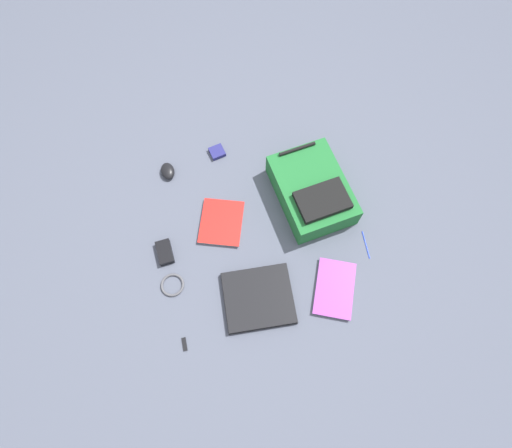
{
  "coord_description": "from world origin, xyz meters",
  "views": [
    {
      "loc": [
        -0.15,
        -0.69,
        1.87
      ],
      "look_at": [
        -0.05,
        0.03,
        0.02
      ],
      "focal_mm": 29.14,
      "sensor_mm": 36.0,
      "label": 1
    }
  ],
  "objects_px": {
    "backpack": "(312,191)",
    "book_manual": "(222,222)",
    "laptop": "(258,298)",
    "computer_mouse": "(168,171)",
    "earbud_pouch": "(217,152)",
    "usb_stick": "(184,344)",
    "cable_coil": "(172,285)",
    "book_comic": "(335,289)",
    "power_brick": "(165,252)",
    "pen_black": "(366,245)"
  },
  "relations": [
    {
      "from": "book_comic",
      "to": "earbud_pouch",
      "type": "relative_size",
      "value": 4.26
    },
    {
      "from": "computer_mouse",
      "to": "book_manual",
      "type": "bearing_deg",
      "value": -63.33
    },
    {
      "from": "cable_coil",
      "to": "earbud_pouch",
      "type": "height_order",
      "value": "earbud_pouch"
    },
    {
      "from": "backpack",
      "to": "computer_mouse",
      "type": "height_order",
      "value": "backpack"
    },
    {
      "from": "computer_mouse",
      "to": "power_brick",
      "type": "relative_size",
      "value": 0.84
    },
    {
      "from": "computer_mouse",
      "to": "pen_black",
      "type": "bearing_deg",
      "value": -40.5
    },
    {
      "from": "computer_mouse",
      "to": "earbud_pouch",
      "type": "relative_size",
      "value": 1.35
    },
    {
      "from": "laptop",
      "to": "usb_stick",
      "type": "distance_m",
      "value": 0.38
    },
    {
      "from": "laptop",
      "to": "power_brick",
      "type": "bearing_deg",
      "value": 146.42
    },
    {
      "from": "book_comic",
      "to": "earbud_pouch",
      "type": "distance_m",
      "value": 0.91
    },
    {
      "from": "laptop",
      "to": "pen_black",
      "type": "distance_m",
      "value": 0.57
    },
    {
      "from": "backpack",
      "to": "pen_black",
      "type": "xyz_separation_m",
      "value": [
        0.22,
        -0.28,
        -0.07
      ]
    },
    {
      "from": "computer_mouse",
      "to": "cable_coil",
      "type": "distance_m",
      "value": 0.59
    },
    {
      "from": "backpack",
      "to": "cable_coil",
      "type": "distance_m",
      "value": 0.79
    },
    {
      "from": "book_manual",
      "to": "computer_mouse",
      "type": "bearing_deg",
      "value": 127.88
    },
    {
      "from": "book_comic",
      "to": "earbud_pouch",
      "type": "height_order",
      "value": "earbud_pouch"
    },
    {
      "from": "laptop",
      "to": "book_comic",
      "type": "distance_m",
      "value": 0.35
    },
    {
      "from": "book_comic",
      "to": "power_brick",
      "type": "distance_m",
      "value": 0.8
    },
    {
      "from": "cable_coil",
      "to": "power_brick",
      "type": "distance_m",
      "value": 0.16
    },
    {
      "from": "power_brick",
      "to": "usb_stick",
      "type": "distance_m",
      "value": 0.43
    },
    {
      "from": "book_manual",
      "to": "earbud_pouch",
      "type": "bearing_deg",
      "value": 87.55
    },
    {
      "from": "cable_coil",
      "to": "earbud_pouch",
      "type": "distance_m",
      "value": 0.72
    },
    {
      "from": "laptop",
      "to": "cable_coil",
      "type": "relative_size",
      "value": 2.91
    },
    {
      "from": "book_manual",
      "to": "usb_stick",
      "type": "distance_m",
      "value": 0.59
    },
    {
      "from": "pen_black",
      "to": "laptop",
      "type": "bearing_deg",
      "value": -160.91
    },
    {
      "from": "laptop",
      "to": "book_manual",
      "type": "height_order",
      "value": "laptop"
    },
    {
      "from": "book_manual",
      "to": "power_brick",
      "type": "distance_m",
      "value": 0.3
    },
    {
      "from": "backpack",
      "to": "usb_stick",
      "type": "distance_m",
      "value": 0.92
    },
    {
      "from": "book_manual",
      "to": "pen_black",
      "type": "distance_m",
      "value": 0.7
    },
    {
      "from": "backpack",
      "to": "book_comic",
      "type": "relative_size",
      "value": 1.62
    },
    {
      "from": "backpack",
      "to": "earbud_pouch",
      "type": "distance_m",
      "value": 0.54
    },
    {
      "from": "backpack",
      "to": "laptop",
      "type": "xyz_separation_m",
      "value": [
        -0.32,
        -0.47,
        -0.06
      ]
    },
    {
      "from": "book_manual",
      "to": "book_comic",
      "type": "distance_m",
      "value": 0.62
    },
    {
      "from": "backpack",
      "to": "book_manual",
      "type": "distance_m",
      "value": 0.46
    },
    {
      "from": "backpack",
      "to": "computer_mouse",
      "type": "distance_m",
      "value": 0.73
    },
    {
      "from": "usb_stick",
      "to": "book_manual",
      "type": "bearing_deg",
      "value": 68.25
    },
    {
      "from": "backpack",
      "to": "book_manual",
      "type": "relative_size",
      "value": 1.8
    },
    {
      "from": "cable_coil",
      "to": "power_brick",
      "type": "relative_size",
      "value": 0.94
    },
    {
      "from": "power_brick",
      "to": "earbud_pouch",
      "type": "xyz_separation_m",
      "value": [
        0.29,
        0.51,
        -0.01
      ]
    },
    {
      "from": "book_manual",
      "to": "earbud_pouch",
      "type": "height_order",
      "value": "earbud_pouch"
    },
    {
      "from": "pen_black",
      "to": "earbud_pouch",
      "type": "relative_size",
      "value": 1.94
    },
    {
      "from": "earbud_pouch",
      "to": "power_brick",
      "type": "bearing_deg",
      "value": -119.96
    },
    {
      "from": "book_manual",
      "to": "pen_black",
      "type": "bearing_deg",
      "value": -16.68
    },
    {
      "from": "book_manual",
      "to": "cable_coil",
      "type": "bearing_deg",
      "value": -132.58
    },
    {
      "from": "book_manual",
      "to": "usb_stick",
      "type": "height_order",
      "value": "book_manual"
    },
    {
      "from": "book_manual",
      "to": "backpack",
      "type": "bearing_deg",
      "value": 10.1
    },
    {
      "from": "usb_stick",
      "to": "pen_black",
      "type": "bearing_deg",
      "value": 21.18
    },
    {
      "from": "laptop",
      "to": "usb_stick",
      "type": "bearing_deg",
      "value": -155.66
    },
    {
      "from": "computer_mouse",
      "to": "earbud_pouch",
      "type": "bearing_deg",
      "value": 6.7
    },
    {
      "from": "laptop",
      "to": "book_manual",
      "type": "relative_size",
      "value": 1.16
    }
  ]
}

